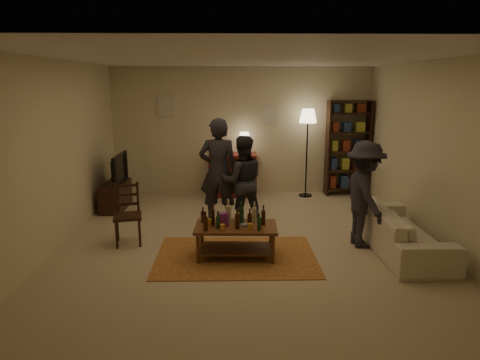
{
  "coord_description": "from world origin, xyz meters",
  "views": [
    {
      "loc": [
        -0.23,
        -6.17,
        2.36
      ],
      "look_at": [
        -0.1,
        0.1,
        0.93
      ],
      "focal_mm": 32.0,
      "sensor_mm": 36.0,
      "label": 1
    }
  ],
  "objects_px": {
    "dresser": "(233,174)",
    "person_by_sofa": "(364,195)",
    "coffee_table": "(235,229)",
    "bookshelf": "(348,147)",
    "dining_chair": "(127,212)",
    "floor_lamp": "(308,122)",
    "sofa": "(401,230)",
    "person_left": "(218,171)",
    "tv_stand": "(115,189)",
    "person_right": "(242,181)"
  },
  "relations": [
    {
      "from": "dresser",
      "to": "person_by_sofa",
      "type": "distance_m",
      "value": 3.5
    },
    {
      "from": "coffee_table",
      "to": "person_by_sofa",
      "type": "height_order",
      "value": "person_by_sofa"
    },
    {
      "from": "bookshelf",
      "to": "person_by_sofa",
      "type": "xyz_separation_m",
      "value": [
        -0.55,
        -2.99,
        -0.25
      ]
    },
    {
      "from": "dining_chair",
      "to": "floor_lamp",
      "type": "distance_m",
      "value": 4.27
    },
    {
      "from": "sofa",
      "to": "dresser",
      "type": "bearing_deg",
      "value": 37.54
    },
    {
      "from": "dining_chair",
      "to": "person_by_sofa",
      "type": "distance_m",
      "value": 3.5
    },
    {
      "from": "coffee_table",
      "to": "bookshelf",
      "type": "bearing_deg",
      "value": 54.37
    },
    {
      "from": "bookshelf",
      "to": "person_by_sofa",
      "type": "relative_size",
      "value": 1.29
    },
    {
      "from": "bookshelf",
      "to": "person_left",
      "type": "xyz_separation_m",
      "value": [
        -2.69,
        -1.88,
        -0.13
      ]
    },
    {
      "from": "dining_chair",
      "to": "tv_stand",
      "type": "distance_m",
      "value": 1.94
    },
    {
      "from": "bookshelf",
      "to": "person_left",
      "type": "relative_size",
      "value": 1.11
    },
    {
      "from": "coffee_table",
      "to": "person_right",
      "type": "height_order",
      "value": "person_right"
    },
    {
      "from": "dresser",
      "to": "person_right",
      "type": "height_order",
      "value": "person_right"
    },
    {
      "from": "bookshelf",
      "to": "sofa",
      "type": "bearing_deg",
      "value": -90.82
    },
    {
      "from": "bookshelf",
      "to": "sofa",
      "type": "relative_size",
      "value": 0.97
    },
    {
      "from": "person_by_sofa",
      "to": "person_left",
      "type": "bearing_deg",
      "value": 57.44
    },
    {
      "from": "coffee_table",
      "to": "person_right",
      "type": "distance_m",
      "value": 1.44
    },
    {
      "from": "person_by_sofa",
      "to": "tv_stand",
      "type": "bearing_deg",
      "value": 59.08
    },
    {
      "from": "dresser",
      "to": "person_by_sofa",
      "type": "xyz_separation_m",
      "value": [
        1.89,
        -2.93,
        0.31
      ]
    },
    {
      "from": "coffee_table",
      "to": "dining_chair",
      "type": "xyz_separation_m",
      "value": [
        -1.6,
        0.58,
        0.08
      ]
    },
    {
      "from": "floor_lamp",
      "to": "person_left",
      "type": "height_order",
      "value": "floor_lamp"
    },
    {
      "from": "dining_chair",
      "to": "person_right",
      "type": "xyz_separation_m",
      "value": [
        1.74,
        0.81,
        0.28
      ]
    },
    {
      "from": "tv_stand",
      "to": "sofa",
      "type": "bearing_deg",
      "value": -25.34
    },
    {
      "from": "dining_chair",
      "to": "bookshelf",
      "type": "xyz_separation_m",
      "value": [
        4.03,
        2.8,
        0.55
      ]
    },
    {
      "from": "person_by_sofa",
      "to": "sofa",
      "type": "bearing_deg",
      "value": -115.32
    },
    {
      "from": "dresser",
      "to": "person_left",
      "type": "xyz_separation_m",
      "value": [
        -0.25,
        -1.81,
        0.43
      ]
    },
    {
      "from": "dresser",
      "to": "person_right",
      "type": "bearing_deg",
      "value": -85.72
    },
    {
      "from": "person_right",
      "to": "coffee_table",
      "type": "bearing_deg",
      "value": 77.37
    },
    {
      "from": "coffee_table",
      "to": "tv_stand",
      "type": "height_order",
      "value": "tv_stand"
    },
    {
      "from": "tv_stand",
      "to": "person_right",
      "type": "distance_m",
      "value": 2.63
    },
    {
      "from": "dining_chair",
      "to": "sofa",
      "type": "xyz_separation_m",
      "value": [
        3.98,
        -0.38,
        -0.18
      ]
    },
    {
      "from": "dining_chair",
      "to": "floor_lamp",
      "type": "xyz_separation_m",
      "value": [
        3.14,
        2.67,
        1.09
      ]
    },
    {
      "from": "tv_stand",
      "to": "coffee_table",
      "type": "bearing_deg",
      "value": -46.79
    },
    {
      "from": "coffee_table",
      "to": "bookshelf",
      "type": "xyz_separation_m",
      "value": [
        2.43,
        3.39,
        0.63
      ]
    },
    {
      "from": "dresser",
      "to": "person_left",
      "type": "relative_size",
      "value": 0.75
    },
    {
      "from": "tv_stand",
      "to": "person_by_sofa",
      "type": "height_order",
      "value": "person_by_sofa"
    },
    {
      "from": "sofa",
      "to": "bookshelf",
      "type": "bearing_deg",
      "value": -0.82
    },
    {
      "from": "tv_stand",
      "to": "sofa",
      "type": "height_order",
      "value": "tv_stand"
    },
    {
      "from": "dresser",
      "to": "floor_lamp",
      "type": "height_order",
      "value": "floor_lamp"
    },
    {
      "from": "person_by_sofa",
      "to": "coffee_table",
      "type": "bearing_deg",
      "value": 96.8
    },
    {
      "from": "bookshelf",
      "to": "person_right",
      "type": "bearing_deg",
      "value": -138.93
    },
    {
      "from": "person_by_sofa",
      "to": "person_right",
      "type": "bearing_deg",
      "value": 55.31
    },
    {
      "from": "sofa",
      "to": "person_left",
      "type": "bearing_deg",
      "value": 63.74
    },
    {
      "from": "coffee_table",
      "to": "dresser",
      "type": "height_order",
      "value": "dresser"
    },
    {
      "from": "dresser",
      "to": "person_left",
      "type": "height_order",
      "value": "person_left"
    },
    {
      "from": "bookshelf",
      "to": "floor_lamp",
      "type": "relative_size",
      "value": 1.09
    },
    {
      "from": "sofa",
      "to": "person_right",
      "type": "height_order",
      "value": "person_right"
    },
    {
      "from": "coffee_table",
      "to": "sofa",
      "type": "bearing_deg",
      "value": 4.99
    },
    {
      "from": "coffee_table",
      "to": "person_by_sofa",
      "type": "distance_m",
      "value": 1.96
    },
    {
      "from": "coffee_table",
      "to": "floor_lamp",
      "type": "height_order",
      "value": "floor_lamp"
    }
  ]
}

